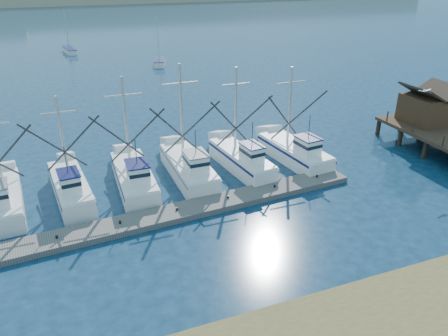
{
  "coord_description": "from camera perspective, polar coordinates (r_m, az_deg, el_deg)",
  "views": [
    {
      "loc": [
        -11.6,
        -18.77,
        16.16
      ],
      "look_at": [
        -1.2,
        8.0,
        2.6
      ],
      "focal_mm": 35.0,
      "sensor_mm": 36.0,
      "label": 1
    }
  ],
  "objects": [
    {
      "name": "ground",
      "position": [
        27.35,
        8.62,
        -11.28
      ],
      "size": [
        500.0,
        500.0,
        0.0
      ],
      "primitive_type": "plane",
      "color": "#0D243A",
      "rests_on": "ground"
    },
    {
      "name": "flying_gull",
      "position": [
        40.16,
        24.73,
        9.15
      ],
      "size": [
        1.23,
        0.22,
        0.22
      ],
      "color": "white",
      "rests_on": "ground"
    },
    {
      "name": "trawler_fleet",
      "position": [
        34.64,
        -11.89,
        -1.33
      ],
      "size": [
        32.66,
        8.63,
        9.12
      ],
      "color": "white",
      "rests_on": "ground"
    },
    {
      "name": "floating_dock",
      "position": [
        30.53,
        -9.71,
        -6.62
      ],
      "size": [
        32.53,
        4.57,
        0.43
      ],
      "primitive_type": "cube",
      "rotation": [
        0.0,
        0.0,
        0.07
      ],
      "color": "#68635D",
      "rests_on": "ground"
    },
    {
      "name": "sailboat_far",
      "position": [
        93.66,
        -19.52,
        14.27
      ],
      "size": [
        2.42,
        6.35,
        8.1
      ],
      "rotation": [
        0.0,
        0.0,
        0.15
      ],
      "color": "white",
      "rests_on": "ground"
    },
    {
      "name": "sailboat_near",
      "position": [
        78.52,
        -8.39,
        13.52
      ],
      "size": [
        3.12,
        5.51,
        8.1
      ],
      "rotation": [
        0.0,
        0.0,
        -0.28
      ],
      "color": "white",
      "rests_on": "ground"
    }
  ]
}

